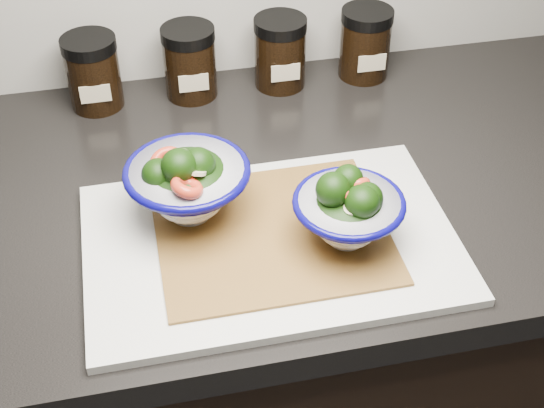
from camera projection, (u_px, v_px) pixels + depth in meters
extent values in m
cube|color=black|center=(279.00, 387.00, 1.33)|extent=(3.43, 0.58, 0.86)
cube|color=black|center=(281.00, 190.00, 1.04)|extent=(3.50, 0.60, 0.04)
cube|color=silver|center=(271.00, 242.00, 0.92)|extent=(0.45, 0.30, 0.01)
cube|color=olive|center=(272.00, 233.00, 0.93)|extent=(0.28, 0.24, 0.00)
cylinder|color=white|center=(190.00, 209.00, 0.95)|extent=(0.05, 0.05, 0.01)
ellipsoid|color=white|center=(189.00, 199.00, 0.94)|extent=(0.09, 0.09, 0.04)
torus|color=#080555|center=(187.00, 172.00, 0.91)|extent=(0.16, 0.16, 0.01)
torus|color=#080555|center=(188.00, 182.00, 0.92)|extent=(0.13, 0.13, 0.00)
ellipsoid|color=black|center=(187.00, 179.00, 0.92)|extent=(0.11, 0.11, 0.05)
ellipsoid|color=black|center=(198.00, 166.00, 0.90)|extent=(0.04, 0.04, 0.05)
cylinder|color=#477233|center=(199.00, 175.00, 0.91)|extent=(0.01, 0.02, 0.03)
ellipsoid|color=black|center=(177.00, 173.00, 0.89)|extent=(0.04, 0.04, 0.04)
cylinder|color=#477233|center=(178.00, 183.00, 0.90)|extent=(0.01, 0.02, 0.03)
ellipsoid|color=black|center=(179.00, 166.00, 0.88)|extent=(0.04, 0.04, 0.04)
cylinder|color=#477233|center=(180.00, 176.00, 0.89)|extent=(0.02, 0.02, 0.03)
ellipsoid|color=black|center=(158.00, 174.00, 0.90)|extent=(0.04, 0.04, 0.04)
cylinder|color=#477233|center=(159.00, 184.00, 0.91)|extent=(0.01, 0.01, 0.03)
torus|color=#CA4B26|center=(196.00, 170.00, 0.90)|extent=(0.07, 0.06, 0.05)
torus|color=#CA4B26|center=(187.00, 187.00, 0.87)|extent=(0.05, 0.05, 0.04)
torus|color=#CA4B26|center=(167.00, 163.00, 0.91)|extent=(0.06, 0.06, 0.05)
torus|color=#CA4B26|center=(180.00, 169.00, 0.89)|extent=(0.05, 0.06, 0.06)
cylinder|color=#CCBC8E|center=(197.00, 172.00, 0.88)|extent=(0.02, 0.02, 0.02)
cylinder|color=#CCBC8E|center=(182.00, 157.00, 0.92)|extent=(0.02, 0.02, 0.02)
cylinder|color=white|center=(346.00, 235.00, 0.91)|extent=(0.05, 0.05, 0.01)
ellipsoid|color=white|center=(347.00, 226.00, 0.90)|extent=(0.07, 0.07, 0.03)
torus|color=#080555|center=(349.00, 203.00, 0.88)|extent=(0.13, 0.13, 0.01)
torus|color=#080555|center=(348.00, 211.00, 0.89)|extent=(0.11, 0.11, 0.00)
ellipsoid|color=black|center=(349.00, 209.00, 0.89)|extent=(0.10, 0.10, 0.04)
ellipsoid|color=black|center=(333.00, 190.00, 0.86)|extent=(0.04, 0.04, 0.04)
cylinder|color=#477233|center=(332.00, 199.00, 0.87)|extent=(0.01, 0.01, 0.03)
ellipsoid|color=black|center=(362.00, 202.00, 0.86)|extent=(0.04, 0.04, 0.04)
cylinder|color=#477233|center=(361.00, 211.00, 0.87)|extent=(0.01, 0.01, 0.03)
ellipsoid|color=black|center=(359.00, 194.00, 0.87)|extent=(0.03, 0.03, 0.03)
cylinder|color=#477233|center=(359.00, 202.00, 0.88)|extent=(0.01, 0.01, 0.02)
ellipsoid|color=black|center=(348.00, 180.00, 0.88)|extent=(0.04, 0.04, 0.04)
cylinder|color=#477233|center=(347.00, 188.00, 0.89)|extent=(0.01, 0.01, 0.02)
ellipsoid|color=black|center=(367.00, 199.00, 0.87)|extent=(0.04, 0.04, 0.04)
cylinder|color=#477233|center=(366.00, 208.00, 0.87)|extent=(0.01, 0.01, 0.02)
torus|color=#CA4B26|center=(359.00, 196.00, 0.87)|extent=(0.05, 0.05, 0.04)
torus|color=#CA4B26|center=(341.00, 195.00, 0.87)|extent=(0.06, 0.05, 0.04)
torus|color=#CA4B26|center=(354.00, 183.00, 0.88)|extent=(0.06, 0.05, 0.04)
torus|color=#CA4B26|center=(351.00, 184.00, 0.88)|extent=(0.04, 0.05, 0.05)
cylinder|color=#CCBC8E|center=(354.00, 189.00, 0.88)|extent=(0.02, 0.02, 0.01)
cylinder|color=#CCBC8E|center=(352.00, 208.00, 0.86)|extent=(0.02, 0.02, 0.01)
cylinder|color=black|center=(94.00, 78.00, 1.14)|extent=(0.08, 0.08, 0.09)
cylinder|color=black|center=(88.00, 44.00, 1.10)|extent=(0.08, 0.08, 0.02)
cube|color=#C6B793|center=(95.00, 94.00, 1.11)|extent=(0.04, 0.00, 0.03)
cylinder|color=black|center=(190.00, 67.00, 1.16)|extent=(0.08, 0.08, 0.09)
cylinder|color=black|center=(187.00, 34.00, 1.12)|extent=(0.08, 0.08, 0.02)
cube|color=#C6B793|center=(194.00, 83.00, 1.14)|extent=(0.05, 0.00, 0.03)
cylinder|color=black|center=(280.00, 57.00, 1.18)|extent=(0.08, 0.08, 0.09)
cylinder|color=black|center=(280.00, 25.00, 1.15)|extent=(0.08, 0.08, 0.02)
cube|color=#C6B793|center=(286.00, 73.00, 1.16)|extent=(0.04, 0.00, 0.03)
cylinder|color=black|center=(365.00, 48.00, 1.21)|extent=(0.08, 0.08, 0.09)
cylinder|color=black|center=(368.00, 16.00, 1.17)|extent=(0.08, 0.08, 0.02)
cube|color=#C6B793|center=(372.00, 63.00, 1.18)|extent=(0.04, 0.00, 0.03)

